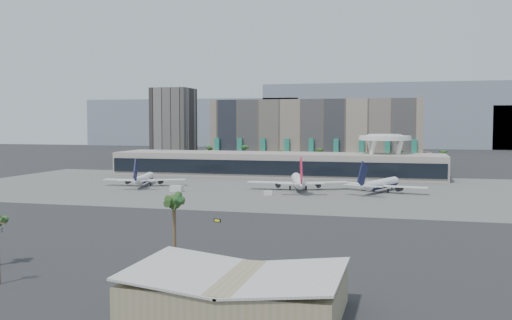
% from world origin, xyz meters
% --- Properties ---
extents(ground, '(900.00, 900.00, 0.00)m').
position_xyz_m(ground, '(0.00, 0.00, 0.00)').
color(ground, '#232326').
rests_on(ground, ground).
extents(apron_pad, '(260.00, 130.00, 0.06)m').
position_xyz_m(apron_pad, '(0.00, 55.00, 0.03)').
color(apron_pad, '#5B5B59').
rests_on(apron_pad, ground).
extents(mountain_ridge, '(680.00, 60.00, 70.00)m').
position_xyz_m(mountain_ridge, '(27.88, 470.00, 29.89)').
color(mountain_ridge, gray).
rests_on(mountain_ridge, ground).
extents(hotel, '(140.00, 30.00, 42.00)m').
position_xyz_m(hotel, '(10.00, 174.41, 16.81)').
color(hotel, gray).
rests_on(hotel, ground).
extents(office_tower, '(30.00, 30.00, 52.00)m').
position_xyz_m(office_tower, '(-95.00, 200.00, 22.94)').
color(office_tower, black).
rests_on(office_tower, ground).
extents(terminal, '(170.00, 32.50, 14.50)m').
position_xyz_m(terminal, '(0.00, 109.84, 6.52)').
color(terminal, '#B5AC9F').
rests_on(terminal, ground).
extents(saucer_structure, '(26.00, 26.00, 21.89)m').
position_xyz_m(saucer_structure, '(55.00, 116.00, 18.45)').
color(saucer_structure, white).
rests_on(saucer_structure, ground).
extents(palm_row, '(157.80, 2.80, 13.10)m').
position_xyz_m(palm_row, '(7.00, 145.00, 10.50)').
color(palm_row, brown).
rests_on(palm_row, ground).
extents(hangar_right, '(30.55, 20.60, 6.89)m').
position_xyz_m(hangar_right, '(42.00, -100.00, 2.95)').
color(hangar_right, '#968C64').
rests_on(hangar_right, ground).
extents(airliner_left, '(35.41, 36.76, 12.92)m').
position_xyz_m(airliner_left, '(-45.25, 49.07, 3.26)').
color(airliner_left, white).
rests_on(airliner_left, ground).
extents(airliner_centre, '(40.79, 42.35, 14.88)m').
position_xyz_m(airliner_centre, '(22.78, 51.72, 3.75)').
color(airliner_centre, white).
rests_on(airliner_centre, ground).
extents(airliner_right, '(35.70, 36.84, 13.39)m').
position_xyz_m(airliner_right, '(55.79, 52.34, 3.38)').
color(airliner_right, white).
rests_on(airliner_right, ground).
extents(service_vehicle_a, '(5.41, 3.08, 2.53)m').
position_xyz_m(service_vehicle_a, '(-23.36, 33.66, 1.26)').
color(service_vehicle_a, silver).
rests_on(service_vehicle_a, ground).
extents(service_vehicle_b, '(3.51, 2.55, 1.62)m').
position_xyz_m(service_vehicle_b, '(14.53, 32.79, 0.81)').
color(service_vehicle_b, white).
rests_on(service_vehicle_b, ground).
extents(taxiway_sign, '(2.10, 0.64, 0.95)m').
position_xyz_m(taxiway_sign, '(14.74, -28.44, 0.47)').
color(taxiway_sign, black).
rests_on(taxiway_sign, ground).
extents(near_palm_b, '(6.00, 6.00, 14.50)m').
position_xyz_m(near_palm_b, '(23.92, -80.46, 11.61)').
color(near_palm_b, brown).
rests_on(near_palm_b, ground).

